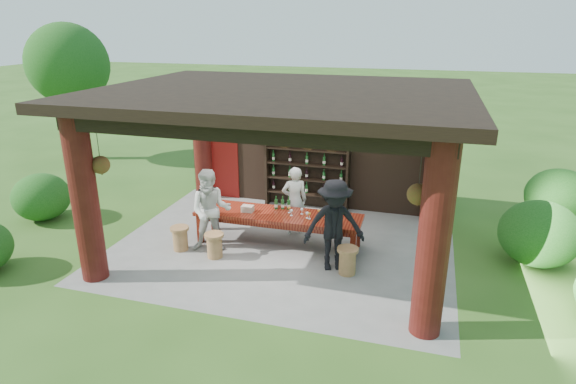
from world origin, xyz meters
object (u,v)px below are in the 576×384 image
(tasting_table, at_px, (278,218))
(host, at_px, (294,201))
(guest_man, at_px, (334,225))
(napkin_basket, at_px, (248,209))
(stool_near_right, at_px, (347,260))
(stool_far_left, at_px, (180,238))
(guest_woman, at_px, (211,211))
(wine_shelf, at_px, (307,172))
(stool_near_left, at_px, (215,245))

(tasting_table, bearing_deg, host, 75.72)
(host, bearing_deg, guest_man, 105.33)
(napkin_basket, bearing_deg, stool_near_right, -18.71)
(stool_near_right, distance_m, stool_far_left, 3.73)
(tasting_table, xyz_separation_m, stool_near_right, (1.73, -0.91, -0.34))
(guest_man, bearing_deg, guest_woman, 156.52)
(stool_far_left, xyz_separation_m, guest_man, (3.41, 0.12, 0.66))
(guest_woman, distance_m, napkin_basket, 0.86)
(stool_near_right, distance_m, napkin_basket, 2.62)
(wine_shelf, relative_size, stool_far_left, 4.17)
(stool_near_left, distance_m, host, 2.20)
(stool_far_left, xyz_separation_m, napkin_basket, (1.30, 0.80, 0.53))
(tasting_table, height_order, guest_man, guest_man)
(stool_near_left, relative_size, guest_woman, 0.30)
(wine_shelf, bearing_deg, napkin_basket, -106.46)
(stool_far_left, height_order, host, host)
(stool_near_left, bearing_deg, stool_far_left, 172.55)
(wine_shelf, height_order, stool_near_right, wine_shelf)
(tasting_table, distance_m, host, 0.74)
(stool_near_left, relative_size, stool_near_right, 0.97)
(tasting_table, bearing_deg, napkin_basket, -172.73)
(stool_near_right, height_order, guest_man, guest_man)
(wine_shelf, relative_size, guest_man, 1.19)
(wine_shelf, distance_m, napkin_basket, 2.60)
(stool_near_right, bearing_deg, host, 133.96)
(stool_near_left, distance_m, napkin_basket, 1.14)
(stool_far_left, xyz_separation_m, host, (2.17, 1.59, 0.53))
(host, relative_size, guest_man, 0.86)
(guest_woman, bearing_deg, guest_man, -20.29)
(guest_woman, height_order, napkin_basket, guest_woman)
(stool_near_left, bearing_deg, guest_woman, 121.43)
(guest_man, relative_size, napkin_basket, 7.32)
(tasting_table, bearing_deg, stool_near_right, -27.76)
(wine_shelf, xyz_separation_m, stool_near_left, (-1.15, -3.40, -0.71))
(stool_far_left, bearing_deg, guest_man, 2.02)
(guest_man, height_order, napkin_basket, guest_man)
(host, bearing_deg, guest_woman, 17.69)
(stool_near_left, bearing_deg, wine_shelf, 71.27)
(host, distance_m, guest_woman, 2.03)
(guest_man, distance_m, napkin_basket, 2.22)
(tasting_table, bearing_deg, stool_far_left, -155.99)
(guest_woman, relative_size, guest_man, 0.97)
(stool_far_left, xyz_separation_m, guest_woman, (0.67, 0.22, 0.63))
(stool_near_right, xyz_separation_m, napkin_basket, (-2.43, 0.82, 0.52))
(guest_woman, bearing_deg, stool_far_left, 179.75)
(wine_shelf, relative_size, napkin_basket, 8.71)
(stool_near_right, bearing_deg, stool_near_left, -178.16)
(guest_woman, xyz_separation_m, napkin_basket, (0.62, 0.58, -0.10))
(host, xyz_separation_m, napkin_basket, (-0.87, -0.79, -0.00))
(host, bearing_deg, stool_near_left, 28.04)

